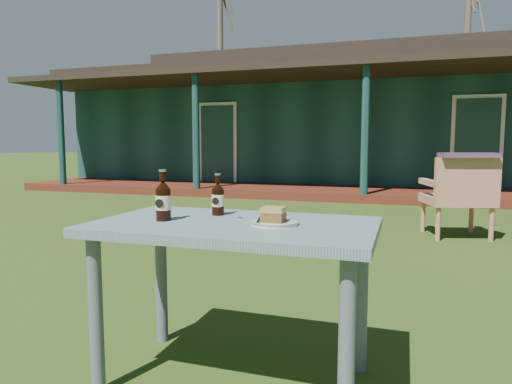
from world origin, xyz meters
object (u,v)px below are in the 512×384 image
(cafe_table, at_px, (234,245))
(armchair_left, at_px, (460,193))
(cola_bottle_near, at_px, (218,198))
(plate, at_px, (274,223))
(cake_slice, at_px, (274,214))
(cola_bottle_far, at_px, (163,200))

(cafe_table, bearing_deg, armchair_left, 70.86)
(cola_bottle_near, distance_m, armchair_left, 3.81)
(cafe_table, relative_size, cola_bottle_near, 6.05)
(plate, height_order, cola_bottle_near, cola_bottle_near)
(cola_bottle_near, bearing_deg, cafe_table, -47.76)
(plate, xyz_separation_m, cake_slice, (-0.00, -0.01, 0.04))
(plate, bearing_deg, cake_slice, -93.34)
(plate, height_order, cola_bottle_far, cola_bottle_far)
(cake_slice, relative_size, cola_bottle_far, 0.41)
(cola_bottle_near, xyz_separation_m, armchair_left, (1.42, 3.52, -0.29))
(cafe_table, relative_size, cola_bottle_far, 5.32)
(cafe_table, height_order, armchair_left, armchair_left)
(cafe_table, bearing_deg, cake_slice, -4.00)
(cake_slice, distance_m, armchair_left, 3.86)
(cola_bottle_far, bearing_deg, cake_slice, 5.42)
(armchair_left, bearing_deg, cake_slice, -106.55)
(cafe_table, bearing_deg, plate, -0.60)
(cola_bottle_far, distance_m, armchair_left, 4.07)
(cola_bottle_near, bearing_deg, armchair_left, 68.06)
(cola_bottle_near, bearing_deg, cola_bottle_far, -127.86)
(cola_bottle_far, bearing_deg, cafe_table, 10.78)
(cafe_table, xyz_separation_m, plate, (0.18, -0.00, 0.11))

